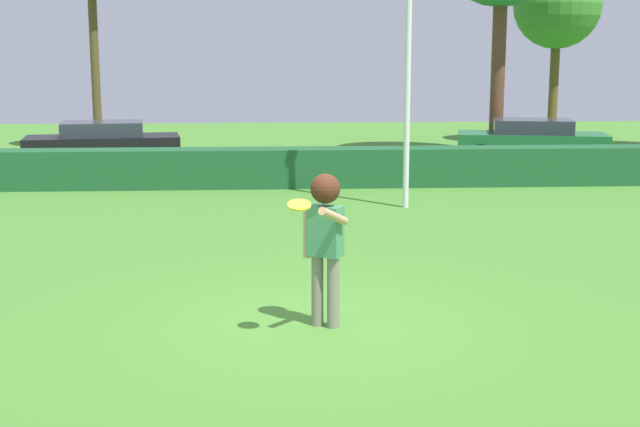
# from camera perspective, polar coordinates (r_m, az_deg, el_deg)

# --- Properties ---
(ground_plane) EXTENTS (60.00, 60.00, 0.00)m
(ground_plane) POSITION_cam_1_polar(r_m,az_deg,el_deg) (10.28, -0.22, -7.26)
(ground_plane) COLOR #47832E
(person) EXTENTS (0.51, 0.84, 1.79)m
(person) POSITION_cam_1_polar(r_m,az_deg,el_deg) (9.91, 0.32, -1.08)
(person) COLOR gray
(person) RESTS_ON ground
(frisbee) EXTENTS (0.25, 0.25, 0.10)m
(frisbee) POSITION_cam_1_polar(r_m,az_deg,el_deg) (9.29, -1.37, 0.56)
(frisbee) COLOR yellow
(lamppost) EXTENTS (0.24, 0.24, 6.97)m
(lamppost) POSITION_cam_1_polar(r_m,az_deg,el_deg) (17.75, 5.83, 12.60)
(lamppost) COLOR silver
(lamppost) RESTS_ON ground
(hedge_row) EXTENTS (23.02, 0.90, 0.91)m
(hedge_row) POSITION_cam_1_polar(r_m,az_deg,el_deg) (20.67, -1.90, 3.03)
(hedge_row) COLOR #1D562C
(hedge_row) RESTS_ON ground
(parked_car_black) EXTENTS (4.40, 2.30, 1.25)m
(parked_car_black) POSITION_cam_1_polar(r_m,az_deg,el_deg) (25.11, -14.03, 4.58)
(parked_car_black) COLOR black
(parked_car_black) RESTS_ON ground
(parked_car_green) EXTENTS (4.46, 2.53, 1.25)m
(parked_car_green) POSITION_cam_1_polar(r_m,az_deg,el_deg) (25.96, 13.69, 4.78)
(parked_car_green) COLOR #1E6633
(parked_car_green) RESTS_ON ground
(birch_tree) EXTENTS (2.98, 2.98, 6.24)m
(birch_tree) POSITION_cam_1_polar(r_m,az_deg,el_deg) (31.52, 15.29, 12.98)
(birch_tree) COLOR brown
(birch_tree) RESTS_ON ground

